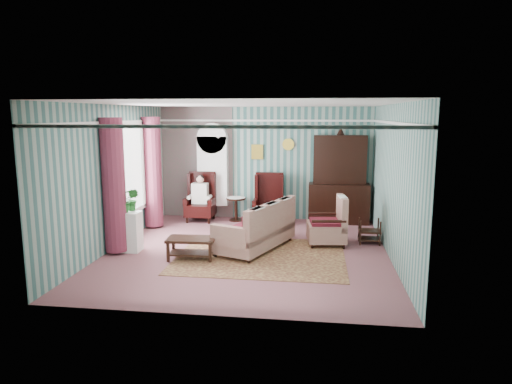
# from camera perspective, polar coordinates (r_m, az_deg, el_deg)

# --- Properties ---
(floor) EXTENTS (6.00, 6.00, 0.00)m
(floor) POSITION_cam_1_polar(r_m,az_deg,el_deg) (9.21, -1.02, -7.40)
(floor) COLOR #834C53
(floor) RESTS_ON ground
(room_shell) EXTENTS (5.53, 6.02, 2.91)m
(room_shell) POSITION_cam_1_polar(r_m,az_deg,el_deg) (9.12, -4.75, 5.25)
(room_shell) COLOR #3A6A64
(room_shell) RESTS_ON ground
(bookcase) EXTENTS (0.80, 0.28, 2.24)m
(bookcase) POSITION_cam_1_polar(r_m,az_deg,el_deg) (11.96, -5.41, 2.01)
(bookcase) COLOR silver
(bookcase) RESTS_ON floor
(dresser_hutch) EXTENTS (1.50, 0.56, 2.36)m
(dresser_hutch) POSITION_cam_1_polar(r_m,az_deg,el_deg) (11.54, 10.38, 1.92)
(dresser_hutch) COLOR black
(dresser_hutch) RESTS_ON floor
(wingback_left) EXTENTS (0.76, 0.80, 1.25)m
(wingback_left) POSITION_cam_1_polar(r_m,az_deg,el_deg) (11.72, -6.99, -0.62)
(wingback_left) COLOR black
(wingback_left) RESTS_ON floor
(wingback_right) EXTENTS (0.76, 0.80, 1.25)m
(wingback_right) POSITION_cam_1_polar(r_m,az_deg,el_deg) (11.41, 1.55, -0.83)
(wingback_right) COLOR black
(wingback_right) RESTS_ON floor
(seated_woman) EXTENTS (0.44, 0.40, 1.18)m
(seated_woman) POSITION_cam_1_polar(r_m,az_deg,el_deg) (11.73, -6.98, -0.79)
(seated_woman) COLOR beige
(seated_woman) RESTS_ON floor
(round_side_table) EXTENTS (0.50, 0.50, 0.60)m
(round_side_table) POSITION_cam_1_polar(r_m,az_deg,el_deg) (11.74, -2.51, -2.16)
(round_side_table) COLOR black
(round_side_table) RESTS_ON floor
(nest_table) EXTENTS (0.45, 0.38, 0.54)m
(nest_table) POSITION_cam_1_polar(r_m,az_deg,el_deg) (9.98, 13.99, -4.74)
(nest_table) COLOR black
(nest_table) RESTS_ON floor
(plant_stand) EXTENTS (0.55, 0.35, 0.80)m
(plant_stand) POSITION_cam_1_polar(r_m,az_deg,el_deg) (9.48, -15.86, -4.78)
(plant_stand) COLOR silver
(plant_stand) RESTS_ON floor
(rug) EXTENTS (3.20, 2.60, 0.01)m
(rug) POSITION_cam_1_polar(r_m,az_deg,el_deg) (8.89, 0.62, -8.00)
(rug) COLOR #471717
(rug) RESTS_ON floor
(sofa) EXTENTS (1.61, 2.20, 0.90)m
(sofa) POSITION_cam_1_polar(r_m,az_deg,el_deg) (9.27, -0.11, -4.40)
(sofa) COLOR beige
(sofa) RESTS_ON floor
(floral_armchair) EXTENTS (0.88, 0.94, 1.09)m
(floral_armchair) POSITION_cam_1_polar(r_m,az_deg,el_deg) (9.65, 8.80, -3.37)
(floral_armchair) COLOR beige
(floral_armchair) RESTS_ON floor
(coffee_table) EXTENTS (0.92, 0.55, 0.41)m
(coffee_table) POSITION_cam_1_polar(r_m,az_deg,el_deg) (8.76, -8.09, -7.00)
(coffee_table) COLOR black
(coffee_table) RESTS_ON floor
(potted_plant_a) EXTENTS (0.47, 0.42, 0.47)m
(potted_plant_a) POSITION_cam_1_polar(r_m,az_deg,el_deg) (9.31, -16.19, -1.06)
(potted_plant_a) COLOR #275219
(potted_plant_a) RESTS_ON plant_stand
(potted_plant_b) EXTENTS (0.26, 0.22, 0.45)m
(potted_plant_b) POSITION_cam_1_polar(r_m,az_deg,el_deg) (9.44, -15.16, -0.92)
(potted_plant_b) COLOR #1C4C18
(potted_plant_b) RESTS_ON plant_stand
(potted_plant_c) EXTENTS (0.27, 0.27, 0.42)m
(potted_plant_c) POSITION_cam_1_polar(r_m,az_deg,el_deg) (9.40, -16.65, -1.11)
(potted_plant_c) COLOR #1B561B
(potted_plant_c) RESTS_ON plant_stand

